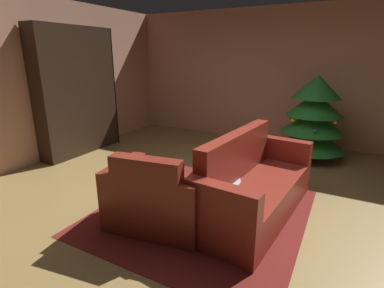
# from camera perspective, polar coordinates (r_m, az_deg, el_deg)

# --- Properties ---
(ground_plane) EXTENTS (7.63, 7.63, 0.00)m
(ground_plane) POSITION_cam_1_polar(r_m,az_deg,el_deg) (3.75, 3.32, -11.28)
(ground_plane) COLOR olive
(wall_back) EXTENTS (6.48, 0.06, 2.69)m
(wall_back) POSITION_cam_1_polar(r_m,az_deg,el_deg) (6.36, 16.08, 12.46)
(wall_back) COLOR tan
(wall_back) RESTS_ON ground
(wall_left) EXTENTS (0.06, 6.44, 2.69)m
(wall_left) POSITION_cam_1_polar(r_m,az_deg,el_deg) (5.50, -28.91, 10.42)
(wall_left) COLOR tan
(wall_left) RESTS_ON ground
(area_rug) EXTENTS (2.26, 2.38, 0.01)m
(area_rug) POSITION_cam_1_polar(r_m,az_deg,el_deg) (3.56, 2.02, -12.88)
(area_rug) COLOR maroon
(area_rug) RESTS_ON ground
(bookshelf_unit) EXTENTS (0.34, 1.61, 2.25)m
(bookshelf_unit) POSITION_cam_1_polar(r_m,az_deg,el_deg) (5.82, -20.62, 9.54)
(bookshelf_unit) COLOR black
(bookshelf_unit) RESTS_ON ground
(armchair_red) EXTENTS (1.13, 0.88, 0.85)m
(armchair_red) POSITION_cam_1_polar(r_m,az_deg,el_deg) (3.19, -6.42, -10.52)
(armchair_red) COLOR maroon
(armchair_red) RESTS_ON ground
(couch_red) EXTENTS (0.90, 1.96, 0.94)m
(couch_red) POSITION_cam_1_polar(r_m,az_deg,el_deg) (3.47, 11.82, -8.31)
(couch_red) COLOR maroon
(couch_red) RESTS_ON ground
(coffee_table) EXTENTS (0.60, 0.60, 0.42)m
(coffee_table) POSITION_cam_1_polar(r_m,az_deg,el_deg) (3.40, 4.29, -7.46)
(coffee_table) COLOR black
(coffee_table) RESTS_ON ground
(book_stack_on_table) EXTENTS (0.23, 0.19, 0.06)m
(book_stack_on_table) POSITION_cam_1_polar(r_m,az_deg,el_deg) (3.37, 4.76, -6.24)
(book_stack_on_table) COLOR #274D88
(book_stack_on_table) RESTS_ON coffee_table
(bottle_on_table) EXTENTS (0.08, 0.08, 0.24)m
(bottle_on_table) POSITION_cam_1_polar(r_m,az_deg,el_deg) (3.25, 1.97, -5.89)
(bottle_on_table) COLOR #10611D
(bottle_on_table) RESTS_ON coffee_table
(decorated_tree) EXTENTS (1.14, 1.14, 1.46)m
(decorated_tree) POSITION_cam_1_polar(r_m,az_deg,el_deg) (5.50, 22.45, 4.79)
(decorated_tree) COLOR brown
(decorated_tree) RESTS_ON ground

